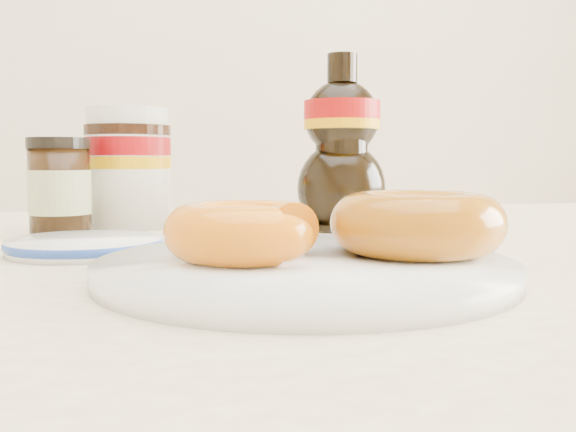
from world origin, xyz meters
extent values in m
cube|color=white|center=(0.00, 1.75, 1.30)|extent=(3.50, 0.10, 2.60)
cube|color=#FFF0C2|center=(0.00, 0.10, 0.73)|extent=(1.40, 0.90, 0.04)
cylinder|color=white|center=(-0.07, -0.04, 0.76)|extent=(0.26, 0.26, 0.01)
torus|color=white|center=(-0.07, -0.04, 0.76)|extent=(0.26, 0.26, 0.01)
torus|color=orange|center=(-0.11, -0.03, 0.78)|extent=(0.12, 0.12, 0.03)
torus|color=#A45B0A|center=(0.00, -0.03, 0.78)|extent=(0.15, 0.15, 0.04)
cylinder|color=white|center=(-0.19, 0.30, 0.80)|extent=(0.09, 0.09, 0.11)
cylinder|color=#7D0408|center=(-0.19, 0.30, 0.84)|extent=(0.09, 0.09, 0.02)
cylinder|color=#D89905|center=(-0.19, 0.30, 0.82)|extent=(0.09, 0.09, 0.01)
cylinder|color=black|center=(-0.19, 0.30, 0.86)|extent=(0.09, 0.09, 0.01)
cylinder|color=white|center=(-0.19, 0.30, 0.87)|extent=(0.09, 0.09, 0.02)
cylinder|color=black|center=(-0.25, 0.23, 0.79)|extent=(0.06, 0.06, 0.09)
cylinder|color=beige|center=(-0.25, 0.23, 0.79)|extent=(0.06, 0.06, 0.04)
cylinder|color=black|center=(-0.25, 0.23, 0.84)|extent=(0.06, 0.06, 0.01)
cylinder|color=white|center=(-0.22, 0.11, 0.76)|extent=(0.12, 0.12, 0.01)
torus|color=navy|center=(-0.22, 0.11, 0.76)|extent=(0.12, 0.12, 0.01)
camera|label=1|loc=(-0.17, -0.42, 0.82)|focal=40.00mm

